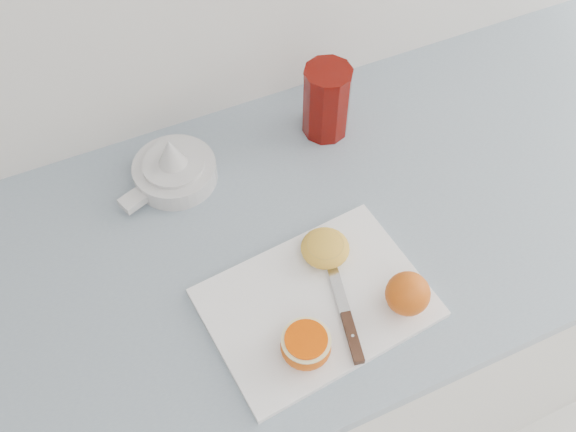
{
  "coord_description": "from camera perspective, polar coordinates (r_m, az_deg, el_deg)",
  "views": [
    {
      "loc": [
        -0.21,
        1.17,
        1.75
      ],
      "look_at": [
        0.02,
        1.68,
        0.96
      ],
      "focal_mm": 40.0,
      "sensor_mm": 36.0,
      "label": 1
    }
  ],
  "objects": [
    {
      "name": "counter",
      "position": [
        1.44,
        1.66,
        -10.7
      ],
      "size": [
        2.62,
        0.64,
        0.89
      ],
      "color": "white",
      "rests_on": "ground"
    },
    {
      "name": "cutting_board",
      "position": [
        0.97,
        2.57,
        -7.72
      ],
      "size": [
        0.34,
        0.26,
        0.01
      ],
      "primitive_type": "cube",
      "rotation": [
        0.0,
        0.0,
        0.1
      ],
      "color": "white",
      "rests_on": "counter"
    },
    {
      "name": "whole_orange",
      "position": [
        0.94,
        10.6,
        -6.81
      ],
      "size": [
        0.07,
        0.07,
        0.07
      ],
      "color": "#C66314",
      "rests_on": "cutting_board"
    },
    {
      "name": "half_orange",
      "position": [
        0.9,
        1.6,
        -11.44
      ],
      "size": [
        0.07,
        0.07,
        0.04
      ],
      "color": "#C66314",
      "rests_on": "cutting_board"
    },
    {
      "name": "squeezed_shell",
      "position": [
        0.99,
        3.32,
        -2.85
      ],
      "size": [
        0.08,
        0.08,
        0.03
      ],
      "color": "gold",
      "rests_on": "cutting_board"
    },
    {
      "name": "paring_knife",
      "position": [
        0.94,
        5.49,
        -9.83
      ],
      "size": [
        0.05,
        0.18,
        0.01
      ],
      "color": "#44271C",
      "rests_on": "cutting_board"
    },
    {
      "name": "citrus_juicer",
      "position": [
        1.1,
        -10.13,
        4.11
      ],
      "size": [
        0.18,
        0.14,
        0.09
      ],
      "color": "white",
      "rests_on": "counter"
    },
    {
      "name": "red_tumbler",
      "position": [
        1.14,
        3.43,
        9.95
      ],
      "size": [
        0.08,
        0.08,
        0.14
      ],
      "color": "#660904",
      "rests_on": "counter"
    }
  ]
}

